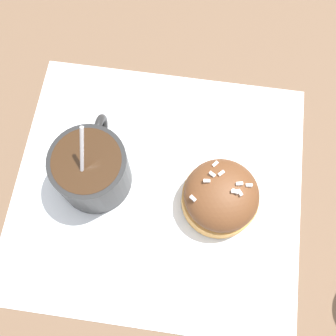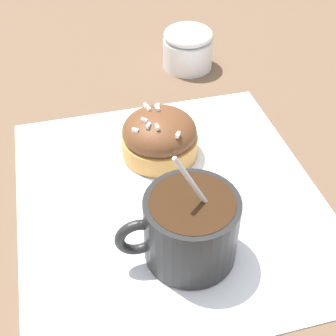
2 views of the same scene
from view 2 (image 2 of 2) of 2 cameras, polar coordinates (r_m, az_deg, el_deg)
ground_plane at (r=0.49m, az=0.28°, el=-3.81°), size 3.00×3.00×0.00m
paper_napkin at (r=0.48m, az=0.28°, el=-3.69°), size 0.36×0.34×0.00m
coffee_cup at (r=0.41m, az=2.64°, el=-7.08°), size 0.08×0.11×0.12m
frosted_pastry at (r=0.52m, az=-0.78°, el=3.94°), size 0.09×0.09×0.06m
sugar_bowl at (r=0.69m, az=2.45°, el=14.56°), size 0.07×0.07×0.06m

